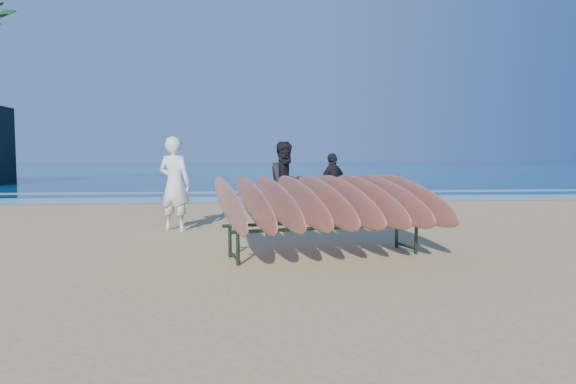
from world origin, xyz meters
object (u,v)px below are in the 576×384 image
(surfboard_rack, at_px, (325,201))
(person_dark_b, at_px, (333,184))
(person_dark_a, at_px, (286,183))
(person_white, at_px, (174,184))

(surfboard_rack, height_order, person_dark_b, person_dark_b)
(person_dark_a, height_order, person_dark_b, person_dark_a)
(person_white, distance_m, person_dark_b, 4.76)
(surfboard_rack, height_order, person_white, person_white)
(surfboard_rack, bearing_deg, person_dark_b, 66.94)
(surfboard_rack, bearing_deg, person_white, 120.89)
(person_dark_a, xyz_separation_m, person_dark_b, (1.46, 2.02, -0.13))
(person_white, bearing_deg, person_dark_b, -120.08)
(surfboard_rack, bearing_deg, person_dark_a, 83.03)
(surfboard_rack, distance_m, person_white, 4.08)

